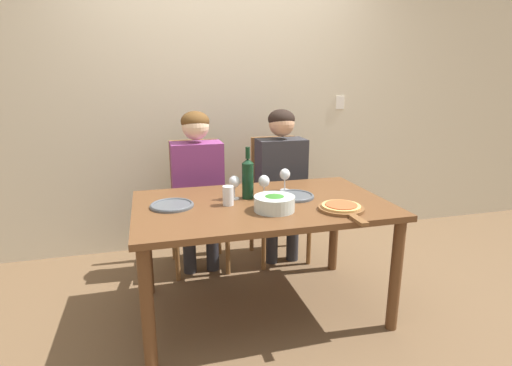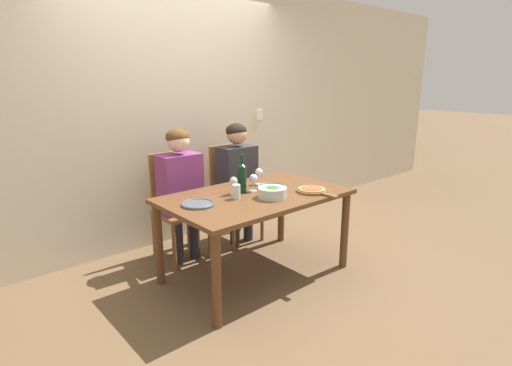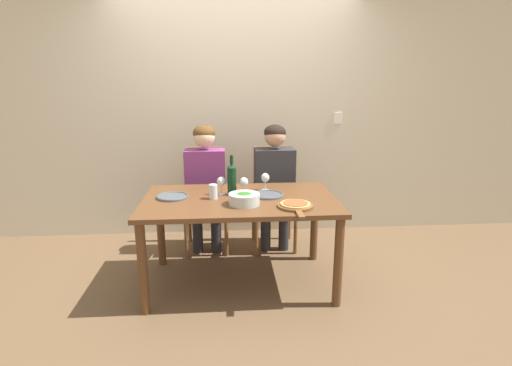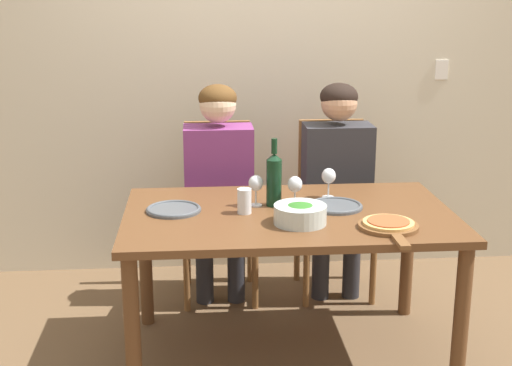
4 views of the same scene
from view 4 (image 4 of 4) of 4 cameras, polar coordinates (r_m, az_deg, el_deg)
ground_plane at (r=3.61m, az=2.50°, el=-13.52°), size 40.00×40.00×0.00m
back_wall at (r=4.39m, az=0.69°, el=10.25°), size 10.00×0.06×2.70m
dining_table at (r=3.35m, az=2.62°, el=-3.84°), size 1.53×0.93×0.74m
chair_left at (r=4.12m, az=-3.00°, el=-1.73°), size 0.42×0.42×1.00m
chair_right at (r=4.19m, az=6.15°, el=-1.50°), size 0.42×0.42×1.00m
person_woman at (r=3.95m, az=-2.99°, el=0.80°), size 0.47×0.51×1.24m
person_man at (r=4.02m, az=6.55°, el=0.99°), size 0.47×0.51×1.24m
wine_bottle at (r=3.37m, az=1.45°, el=0.37°), size 0.07×0.07×0.33m
broccoli_bowl at (r=3.15m, az=3.55°, el=-2.49°), size 0.23×0.23×0.09m
dinner_plate_left at (r=3.34m, az=-6.61°, el=-2.10°), size 0.26×0.26×0.02m
dinner_plate_right at (r=3.40m, az=6.37°, el=-1.82°), size 0.26×0.26×0.02m
pizza_on_board at (r=3.13m, az=10.59°, el=-3.36°), size 0.26×0.40×0.04m
wine_glass_left at (r=3.38m, az=-0.02°, el=-0.13°), size 0.07×0.07×0.15m
wine_glass_right at (r=3.52m, az=5.84°, el=0.45°), size 0.07×0.07×0.15m
wine_glass_centre at (r=3.36m, az=3.13°, el=-0.23°), size 0.07×0.07×0.15m
water_tumbler at (r=3.28m, az=-0.94°, el=-1.44°), size 0.07×0.07×0.12m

